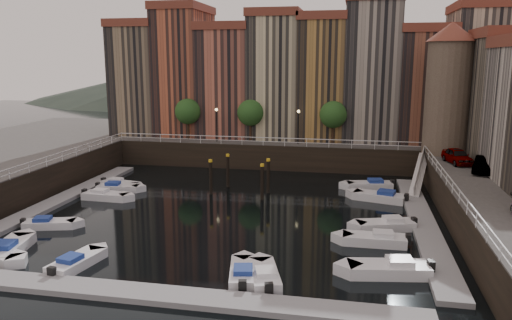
% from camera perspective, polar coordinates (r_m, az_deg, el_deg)
% --- Properties ---
extents(ground, '(200.00, 200.00, 0.00)m').
position_cam_1_polar(ground, '(44.44, -2.95, -5.63)').
color(ground, black).
rests_on(ground, ground).
extents(quay_far, '(80.00, 20.00, 3.00)m').
position_cam_1_polar(quay_far, '(68.95, 2.32, 1.84)').
color(quay_far, black).
rests_on(quay_far, ground).
extents(dock_left, '(2.00, 28.00, 0.35)m').
position_cam_1_polar(dock_left, '(49.91, -21.65, -4.31)').
color(dock_left, gray).
rests_on(dock_left, ground).
extents(dock_right, '(2.00, 28.00, 0.35)m').
position_cam_1_polar(dock_right, '(42.56, 18.51, -6.77)').
color(dock_right, gray).
rests_on(dock_right, ground).
extents(dock_near, '(30.00, 2.00, 0.35)m').
position_cam_1_polar(dock_near, '(29.33, -11.36, -14.86)').
color(dock_near, gray).
rests_on(dock_near, ground).
extents(mountains, '(145.00, 100.00, 18.00)m').
position_cam_1_polar(mountains, '(151.49, 8.02, 9.47)').
color(mountains, '#2D382D').
rests_on(mountains, ground).
extents(far_terrace, '(48.70, 10.30, 17.50)m').
position_cam_1_polar(far_terrace, '(65.08, 4.96, 9.60)').
color(far_terrace, '#836F53').
rests_on(far_terrace, quay_far).
extents(corner_tower, '(5.20, 5.20, 13.80)m').
position_cam_1_polar(corner_tower, '(56.53, 21.11, 7.82)').
color(corner_tower, '#6B5B4C').
rests_on(corner_tower, quay_right).
extents(promenade_trees, '(21.20, 3.20, 5.20)m').
position_cam_1_polar(promenade_trees, '(60.86, -0.04, 5.39)').
color(promenade_trees, black).
rests_on(promenade_trees, quay_far).
extents(street_lamps, '(10.36, 0.36, 4.18)m').
position_cam_1_polar(street_lamps, '(59.90, 0.09, 4.63)').
color(street_lamps, black).
rests_on(street_lamps, quay_far).
extents(railings, '(36.08, 34.04, 0.52)m').
position_cam_1_polar(railings, '(48.12, -1.58, 0.37)').
color(railings, white).
rests_on(railings, ground).
extents(gangway, '(2.78, 8.32, 3.73)m').
position_cam_1_polar(gangway, '(52.77, 18.16, -1.29)').
color(gangway, white).
rests_on(gangway, ground).
extents(mooring_pilings, '(5.81, 4.44, 3.78)m').
position_cam_1_polar(mooring_pilings, '(49.10, -1.63, -1.96)').
color(mooring_pilings, black).
rests_on(mooring_pilings, ground).
extents(boat_left_1, '(4.25, 2.50, 0.95)m').
position_cam_1_polar(boat_left_1, '(42.86, -22.63, -6.74)').
color(boat_left_1, silver).
rests_on(boat_left_1, ground).
extents(boat_left_2, '(4.62, 1.82, 1.05)m').
position_cam_1_polar(boat_left_2, '(49.43, -16.89, -3.92)').
color(boat_left_2, silver).
rests_on(boat_left_2, ground).
extents(boat_left_3, '(4.46, 2.06, 1.00)m').
position_cam_1_polar(boat_left_3, '(52.15, -15.55, -3.06)').
color(boat_left_3, silver).
rests_on(boat_left_3, ground).
extents(boat_left_4, '(4.46, 2.37, 1.00)m').
position_cam_1_polar(boat_left_4, '(53.56, -15.36, -2.67)').
color(boat_left_4, silver).
rests_on(boat_left_4, ground).
extents(boat_right_0, '(5.35, 2.66, 1.20)m').
position_cam_1_polar(boat_right_0, '(32.43, 15.13, -11.95)').
color(boat_right_0, silver).
rests_on(boat_right_0, ground).
extents(boat_right_1, '(4.75, 1.76, 1.09)m').
position_cam_1_polar(boat_right_1, '(37.19, 13.53, -8.83)').
color(boat_right_1, silver).
rests_on(boat_right_1, ground).
extents(boat_right_2, '(4.83, 2.92, 1.08)m').
position_cam_1_polar(boat_right_2, '(40.49, 14.71, -7.19)').
color(boat_right_2, silver).
rests_on(boat_right_2, ground).
extents(boat_right_3, '(5.15, 3.04, 1.15)m').
position_cam_1_polar(boat_right_3, '(48.23, 14.05, -4.10)').
color(boat_right_3, silver).
rests_on(boat_right_3, ground).
extents(boat_right_4, '(4.94, 2.58, 1.11)m').
position_cam_1_polar(boat_right_4, '(52.41, 12.95, -2.82)').
color(boat_right_4, silver).
rests_on(boat_right_4, ground).
extents(boat_near_0, '(2.70, 5.04, 1.13)m').
position_cam_1_polar(boat_near_0, '(38.36, -26.43, -9.10)').
color(boat_near_0, silver).
rests_on(boat_near_0, ground).
extents(boat_near_1, '(2.33, 4.53, 1.01)m').
position_cam_1_polar(boat_near_1, '(34.47, -19.89, -10.92)').
color(boat_near_1, silver).
rests_on(boat_near_1, ground).
extents(boat_near_2, '(2.39, 4.52, 1.01)m').
position_cam_1_polar(boat_near_2, '(30.96, -1.46, -12.81)').
color(boat_near_2, silver).
rests_on(boat_near_2, ground).
extents(boat_near_3, '(2.76, 4.54, 1.02)m').
position_cam_1_polar(boat_near_3, '(30.65, 0.98, -13.08)').
color(boat_near_3, silver).
rests_on(boat_near_3, ground).
extents(car_a, '(2.67, 4.64, 1.48)m').
position_cam_1_polar(car_a, '(52.01, 22.02, 0.32)').
color(car_a, gray).
rests_on(car_a, quay_right).
extents(car_b, '(2.87, 4.62, 1.44)m').
position_cam_1_polar(car_b, '(48.86, 24.62, -0.60)').
color(car_b, gray).
rests_on(car_b, quay_right).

